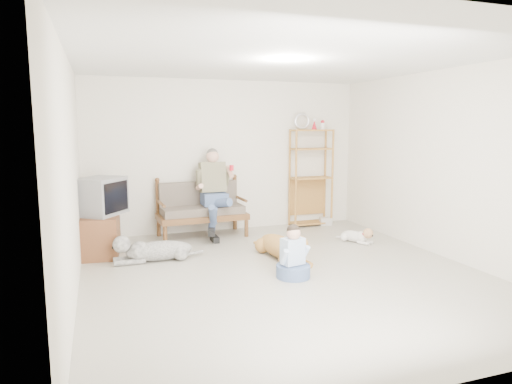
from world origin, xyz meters
name	(u,v)px	position (x,y,z in m)	size (l,w,h in m)	color
floor	(285,274)	(0.00, 0.00, 0.00)	(5.50, 5.50, 0.00)	beige
ceiling	(287,58)	(0.00, 0.00, 2.70)	(5.50, 5.50, 0.00)	silver
wall_back	(227,156)	(0.00, 2.75, 1.35)	(5.00, 5.00, 0.00)	silver
wall_front	(443,207)	(0.00, -2.75, 1.35)	(5.00, 5.00, 0.00)	silver
wall_left	(70,177)	(-2.50, 0.00, 1.35)	(5.50, 5.50, 0.00)	silver
wall_right	(448,164)	(2.50, 0.00, 1.35)	(5.50, 5.50, 0.00)	silver
loveseat	(201,208)	(-0.56, 2.42, 0.49)	(1.53, 0.76, 0.95)	brown
man	(215,197)	(-0.38, 2.19, 0.69)	(0.57, 0.82, 1.33)	#4A5E89
etagere	(311,177)	(1.59, 2.55, 0.94)	(0.81, 0.36, 2.13)	#B9773A
book_stack	(326,221)	(1.88, 2.47, 0.07)	(0.22, 0.16, 0.14)	white
tv_stand	(101,235)	(-2.23, 1.75, 0.30)	(0.59, 0.95, 0.60)	brown
crt_tv	(101,196)	(-2.19, 1.76, 0.87)	(0.81, 0.84, 0.55)	slate
wall_outlet	(159,218)	(-1.25, 2.73, 0.30)	(0.12, 0.02, 0.08)	white
golden_retriever	(283,247)	(0.24, 0.64, 0.18)	(0.48, 1.43, 0.44)	#A27538
shaggy_dog	(151,250)	(-1.57, 1.15, 0.16)	(1.36, 0.33, 0.40)	silver
terrier	(358,236)	(1.76, 1.09, 0.11)	(0.41, 0.64, 0.27)	silver
child	(293,258)	(0.05, -0.13, 0.25)	(0.43, 0.43, 0.68)	#4A5E89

